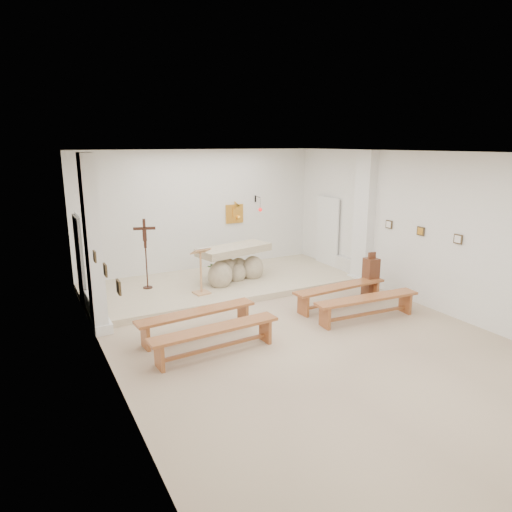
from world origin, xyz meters
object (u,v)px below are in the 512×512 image
altar (234,266)px  lectern (201,271)px  bench_right_front (340,291)px  bench_right_second (367,303)px  donation_pedestal (371,278)px  bench_left_second (216,334)px  crucifix_stand (146,249)px  bench_left_front (197,317)px

altar → lectern: 1.32m
lectern → bench_right_front: (2.62, -1.94, -0.34)m
bench_right_front → bench_right_second: (0.00, -0.91, 0.00)m
bench_right_front → bench_right_second: same height
lectern → bench_right_second: size_ratio=0.48×
donation_pedestal → bench_left_second: size_ratio=0.47×
altar → bench_right_second: 3.79m
altar → lectern: lectern is taller
crucifix_stand → bench_left_second: bearing=-69.9°
bench_left_front → bench_left_second: same height
altar → lectern: size_ratio=1.79×
lectern → bench_left_second: 3.00m
donation_pedestal → bench_left_front: bearing=-172.7°
bench_left_front → bench_left_second: bearing=-95.0°
crucifix_stand → altar: bearing=6.9°
lectern → crucifix_stand: (-1.03, 1.04, 0.43)m
donation_pedestal → crucifix_stand: bearing=154.2°
bench_left_front → bench_right_front: same height
bench_left_front → bench_right_front: 3.48m
crucifix_stand → bench_right_front: 4.78m
donation_pedestal → bench_left_second: 4.65m
donation_pedestal → bench_right_front: size_ratio=0.47×
lectern → bench_left_second: bearing=-114.3°
bench_left_second → bench_left_front: bearing=86.6°
altar → lectern: (-1.15, -0.63, 0.19)m
crucifix_stand → bench_left_front: (0.17, -2.98, -0.77)m
lectern → bench_left_front: size_ratio=0.48×
bench_left_second → lectern: bearing=69.9°
altar → bench_right_front: altar is taller
altar → donation_pedestal: bearing=-56.5°
altar → bench_left_front: (-2.01, -2.57, -0.15)m
bench_right_front → bench_left_second: 3.60m
donation_pedestal → bench_right_second: (-1.04, -1.07, -0.12)m
lectern → donation_pedestal: lectern is taller
lectern → bench_right_front: bearing=-44.1°
lectern → bench_left_front: bearing=-121.4°
donation_pedestal → bench_right_front: 1.06m
lectern → crucifix_stand: 1.53m
crucifix_stand → donation_pedestal: (4.69, -2.82, -0.66)m
altar → crucifix_stand: 2.30m
altar → crucifix_stand: (-2.18, 0.41, 0.62)m
crucifix_stand → bench_right_front: size_ratio=0.72×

